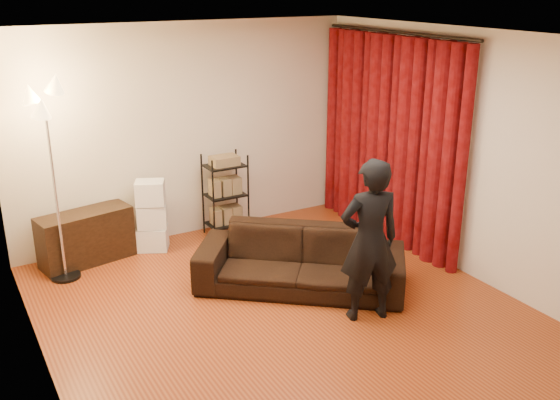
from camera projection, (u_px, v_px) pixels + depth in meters
floor at (286, 314)px, 6.24m from camera, size 5.00×5.00×0.00m
ceiling at (287, 36)px, 5.34m from camera, size 5.00×5.00×0.00m
wall_back at (186, 132)px, 7.84m from camera, size 5.00×0.00×5.00m
wall_front at (496, 299)px, 3.75m from camera, size 5.00×0.00×5.00m
wall_left at (32, 232)px, 4.74m from camera, size 0.00×5.00×5.00m
wall_right at (463, 154)px, 6.84m from camera, size 0.00×5.00×5.00m
curtain_rod at (397, 32)px, 7.31m from camera, size 0.04×2.65×0.04m
curtain at (389, 140)px, 7.73m from camera, size 0.22×2.65×2.55m
sofa at (300, 260)px, 6.68m from camera, size 2.25×2.04×0.64m
person at (369, 241)px, 5.93m from camera, size 0.68×0.53×1.63m
media_cabinet at (86, 237)px, 7.30m from camera, size 1.13×0.60×0.62m
storage_boxes at (152, 216)px, 7.59m from camera, size 0.44×0.41×0.89m
wire_shelf at (225, 195)px, 8.04m from camera, size 0.58×0.49×1.08m
floor_lamp at (55, 186)px, 6.64m from camera, size 0.43×0.43×2.17m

